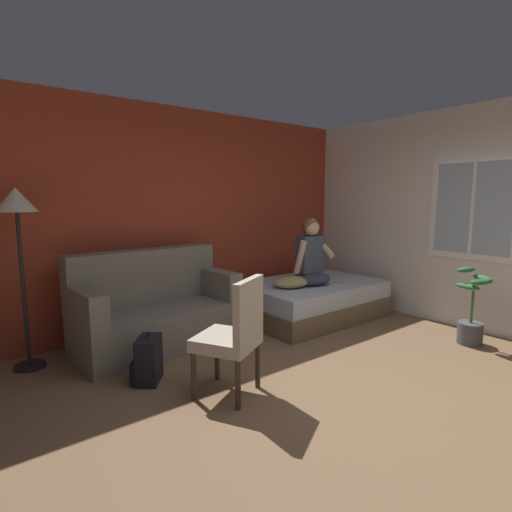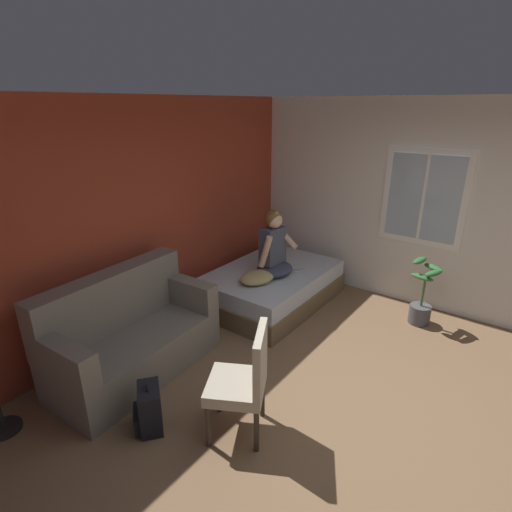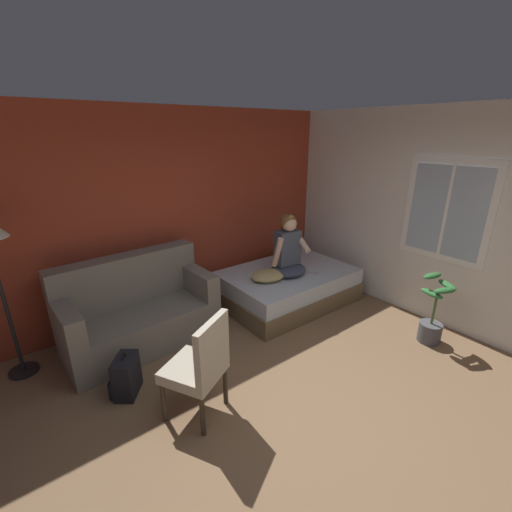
{
  "view_description": "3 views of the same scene",
  "coord_description": "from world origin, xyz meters",
  "px_view_note": "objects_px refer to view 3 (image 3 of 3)",
  "views": [
    {
      "loc": [
        -2.43,
        -1.75,
        1.6
      ],
      "look_at": [
        0.35,
        1.78,
        0.95
      ],
      "focal_mm": 28.0,
      "sensor_mm": 36.0,
      "label": 1
    },
    {
      "loc": [
        -2.73,
        -0.88,
        2.61
      ],
      "look_at": [
        0.85,
        1.79,
        0.9
      ],
      "focal_mm": 28.0,
      "sensor_mm": 36.0,
      "label": 2
    },
    {
      "loc": [
        -1.75,
        -1.42,
        2.4
      ],
      "look_at": [
        0.74,
        1.84,
        0.89
      ],
      "focal_mm": 24.0,
      "sensor_mm": 36.0,
      "label": 3
    }
  ],
  "objects_px": {
    "bed": "(288,286)",
    "throw_pillow": "(268,275)",
    "couch": "(138,312)",
    "side_chair": "(200,364)",
    "cell_phone": "(314,273)",
    "person_seated": "(288,251)",
    "backpack": "(126,377)",
    "potted_plant": "(432,319)"
  },
  "relations": [
    {
      "from": "cell_phone",
      "to": "side_chair",
      "type": "bearing_deg",
      "value": 159.3
    },
    {
      "from": "backpack",
      "to": "side_chair",
      "type": "bearing_deg",
      "value": -55.79
    },
    {
      "from": "bed",
      "to": "cell_phone",
      "type": "bearing_deg",
      "value": -55.4
    },
    {
      "from": "cell_phone",
      "to": "potted_plant",
      "type": "bearing_deg",
      "value": -115.55
    },
    {
      "from": "person_seated",
      "to": "backpack",
      "type": "xyz_separation_m",
      "value": [
        -2.43,
        -0.4,
        -0.64
      ]
    },
    {
      "from": "backpack",
      "to": "couch",
      "type": "bearing_deg",
      "value": 61.55
    },
    {
      "from": "backpack",
      "to": "throw_pillow",
      "type": "xyz_separation_m",
      "value": [
        2.1,
        0.42,
        0.36
      ]
    },
    {
      "from": "bed",
      "to": "couch",
      "type": "height_order",
      "value": "couch"
    },
    {
      "from": "couch",
      "to": "throw_pillow",
      "type": "relative_size",
      "value": 3.63
    },
    {
      "from": "side_chair",
      "to": "backpack",
      "type": "xyz_separation_m",
      "value": [
        -0.46,
        0.67,
        -0.34
      ]
    },
    {
      "from": "backpack",
      "to": "throw_pillow",
      "type": "height_order",
      "value": "throw_pillow"
    },
    {
      "from": "cell_phone",
      "to": "bed",
      "type": "bearing_deg",
      "value": 83.35
    },
    {
      "from": "couch",
      "to": "backpack",
      "type": "bearing_deg",
      "value": -118.45
    },
    {
      "from": "side_chair",
      "to": "throw_pillow",
      "type": "relative_size",
      "value": 2.04
    },
    {
      "from": "cell_phone",
      "to": "potted_plant",
      "type": "height_order",
      "value": "potted_plant"
    },
    {
      "from": "backpack",
      "to": "cell_phone",
      "type": "relative_size",
      "value": 3.18
    },
    {
      "from": "cell_phone",
      "to": "backpack",
      "type": "bearing_deg",
      "value": 142.68
    },
    {
      "from": "bed",
      "to": "couch",
      "type": "distance_m",
      "value": 2.14
    },
    {
      "from": "bed",
      "to": "throw_pillow",
      "type": "relative_size",
      "value": 3.96
    },
    {
      "from": "potted_plant",
      "to": "backpack",
      "type": "bearing_deg",
      "value": 157.26
    },
    {
      "from": "bed",
      "to": "side_chair",
      "type": "distance_m",
      "value": 2.41
    },
    {
      "from": "person_seated",
      "to": "potted_plant",
      "type": "xyz_separation_m",
      "value": [
        0.75,
        -1.73,
        -0.53
      ]
    },
    {
      "from": "couch",
      "to": "side_chair",
      "type": "xyz_separation_m",
      "value": [
        0.03,
        -1.46,
        0.14
      ]
    },
    {
      "from": "throw_pillow",
      "to": "cell_phone",
      "type": "distance_m",
      "value": 0.7
    },
    {
      "from": "side_chair",
      "to": "throw_pillow",
      "type": "height_order",
      "value": "side_chair"
    },
    {
      "from": "person_seated",
      "to": "cell_phone",
      "type": "xyz_separation_m",
      "value": [
        0.32,
        -0.21,
        -0.35
      ]
    },
    {
      "from": "cell_phone",
      "to": "throw_pillow",
      "type": "bearing_deg",
      "value": 119.69
    },
    {
      "from": "throw_pillow",
      "to": "potted_plant",
      "type": "xyz_separation_m",
      "value": [
        1.08,
        -1.75,
        -0.25
      ]
    },
    {
      "from": "bed",
      "to": "couch",
      "type": "relative_size",
      "value": 1.09
    },
    {
      "from": "side_chair",
      "to": "potted_plant",
      "type": "bearing_deg",
      "value": -13.65
    },
    {
      "from": "backpack",
      "to": "cell_phone",
      "type": "height_order",
      "value": "cell_phone"
    },
    {
      "from": "couch",
      "to": "person_seated",
      "type": "distance_m",
      "value": 2.09
    },
    {
      "from": "couch",
      "to": "side_chair",
      "type": "distance_m",
      "value": 1.47
    },
    {
      "from": "person_seated",
      "to": "throw_pillow",
      "type": "xyz_separation_m",
      "value": [
        -0.34,
        0.02,
        -0.29
      ]
    },
    {
      "from": "person_seated",
      "to": "backpack",
      "type": "distance_m",
      "value": 2.55
    },
    {
      "from": "side_chair",
      "to": "person_seated",
      "type": "relative_size",
      "value": 1.12
    },
    {
      "from": "cell_phone",
      "to": "potted_plant",
      "type": "relative_size",
      "value": 0.17
    },
    {
      "from": "couch",
      "to": "side_chair",
      "type": "relative_size",
      "value": 1.78
    },
    {
      "from": "throw_pillow",
      "to": "person_seated",
      "type": "bearing_deg",
      "value": -2.77
    },
    {
      "from": "bed",
      "to": "throw_pillow",
      "type": "bearing_deg",
      "value": -169.67
    },
    {
      "from": "couch",
      "to": "cell_phone",
      "type": "bearing_deg",
      "value": -14.54
    },
    {
      "from": "backpack",
      "to": "bed",
      "type": "bearing_deg",
      "value": 11.06
    }
  ]
}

